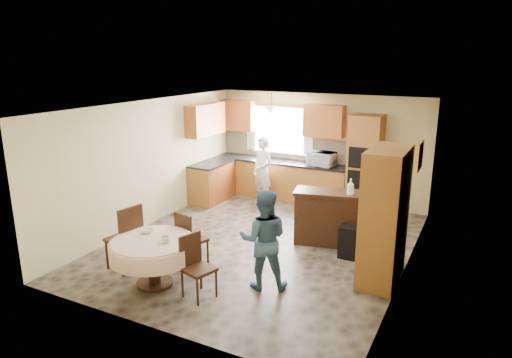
{
  "coord_description": "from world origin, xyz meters",
  "views": [
    {
      "loc": [
        3.42,
        -6.92,
        3.33
      ],
      "look_at": [
        -0.27,
        0.3,
        1.12
      ],
      "focal_mm": 32.0,
      "sensor_mm": 36.0,
      "label": 1
    }
  ],
  "objects_px": {
    "cupboard": "(385,216)",
    "person_sink": "(263,171)",
    "sideboard": "(330,219)",
    "chair_back": "(189,237)",
    "oven_tower": "(365,164)",
    "chair_right": "(195,263)",
    "dining_table": "(153,250)",
    "person_dining": "(264,239)",
    "chair_left": "(127,235)"
  },
  "relations": [
    {
      "from": "chair_right",
      "to": "person_dining",
      "type": "xyz_separation_m",
      "value": [
        0.75,
        0.67,
        0.25
      ]
    },
    {
      "from": "person_dining",
      "to": "chair_back",
      "type": "bearing_deg",
      "value": -26.28
    },
    {
      "from": "chair_left",
      "to": "sideboard",
      "type": "bearing_deg",
      "value": 145.69
    },
    {
      "from": "chair_right",
      "to": "person_sink",
      "type": "relative_size",
      "value": 0.58
    },
    {
      "from": "oven_tower",
      "to": "chair_right",
      "type": "height_order",
      "value": "oven_tower"
    },
    {
      "from": "person_dining",
      "to": "cupboard",
      "type": "bearing_deg",
      "value": -169.51
    },
    {
      "from": "oven_tower",
      "to": "sideboard",
      "type": "relative_size",
      "value": 1.63
    },
    {
      "from": "dining_table",
      "to": "chair_back",
      "type": "relative_size",
      "value": 1.36
    },
    {
      "from": "chair_back",
      "to": "person_dining",
      "type": "distance_m",
      "value": 1.4
    },
    {
      "from": "person_sink",
      "to": "chair_left",
      "type": "bearing_deg",
      "value": -72.44
    },
    {
      "from": "sideboard",
      "to": "dining_table",
      "type": "height_order",
      "value": "sideboard"
    },
    {
      "from": "cupboard",
      "to": "chair_right",
      "type": "height_order",
      "value": "cupboard"
    },
    {
      "from": "sideboard",
      "to": "chair_back",
      "type": "xyz_separation_m",
      "value": [
        -1.73,
        -1.94,
        0.05
      ]
    },
    {
      "from": "cupboard",
      "to": "person_dining",
      "type": "height_order",
      "value": "cupboard"
    },
    {
      "from": "cupboard",
      "to": "person_sink",
      "type": "xyz_separation_m",
      "value": [
        -3.23,
        2.47,
        -0.23
      ]
    },
    {
      "from": "chair_right",
      "to": "cupboard",
      "type": "bearing_deg",
      "value": -36.36
    },
    {
      "from": "cupboard",
      "to": "person_sink",
      "type": "height_order",
      "value": "cupboard"
    },
    {
      "from": "dining_table",
      "to": "chair_right",
      "type": "relative_size",
      "value": 1.38
    },
    {
      "from": "dining_table",
      "to": "cupboard",
      "type": "bearing_deg",
      "value": 29.68
    },
    {
      "from": "cupboard",
      "to": "person_dining",
      "type": "xyz_separation_m",
      "value": [
        -1.49,
        -1.02,
        -0.27
      ]
    },
    {
      "from": "sideboard",
      "to": "chair_back",
      "type": "distance_m",
      "value": 2.6
    },
    {
      "from": "sideboard",
      "to": "chair_back",
      "type": "height_order",
      "value": "sideboard"
    },
    {
      "from": "sideboard",
      "to": "chair_left",
      "type": "xyz_separation_m",
      "value": [
        -2.51,
        -2.49,
        0.13
      ]
    },
    {
      "from": "chair_left",
      "to": "chair_back",
      "type": "distance_m",
      "value": 0.96
    },
    {
      "from": "dining_table",
      "to": "person_sink",
      "type": "bearing_deg",
      "value": 93.5
    },
    {
      "from": "sideboard",
      "to": "person_dining",
      "type": "height_order",
      "value": "person_dining"
    },
    {
      "from": "oven_tower",
      "to": "person_sink",
      "type": "height_order",
      "value": "oven_tower"
    },
    {
      "from": "sideboard",
      "to": "person_dining",
      "type": "relative_size",
      "value": 0.87
    },
    {
      "from": "cupboard",
      "to": "dining_table",
      "type": "xyz_separation_m",
      "value": [
        -2.98,
        -1.7,
        -0.47
      ]
    },
    {
      "from": "chair_back",
      "to": "person_dining",
      "type": "relative_size",
      "value": 0.62
    },
    {
      "from": "sideboard",
      "to": "chair_back",
      "type": "bearing_deg",
      "value": -144.35
    },
    {
      "from": "sideboard",
      "to": "person_sink",
      "type": "height_order",
      "value": "person_sink"
    },
    {
      "from": "sideboard",
      "to": "cupboard",
      "type": "bearing_deg",
      "value": -53.37
    },
    {
      "from": "chair_back",
      "to": "chair_right",
      "type": "height_order",
      "value": "chair_back"
    },
    {
      "from": "chair_left",
      "to": "person_sink",
      "type": "bearing_deg",
      "value": -175.02
    },
    {
      "from": "dining_table",
      "to": "chair_left",
      "type": "bearing_deg",
      "value": 163.98
    },
    {
      "from": "person_sink",
      "to": "sideboard",
      "type": "bearing_deg",
      "value": -11.69
    },
    {
      "from": "cupboard",
      "to": "dining_table",
      "type": "relative_size",
      "value": 1.63
    },
    {
      "from": "chair_back",
      "to": "person_dining",
      "type": "height_order",
      "value": "person_dining"
    },
    {
      "from": "person_dining",
      "to": "dining_table",
      "type": "bearing_deg",
      "value": 1.02
    },
    {
      "from": "oven_tower",
      "to": "chair_back",
      "type": "height_order",
      "value": "oven_tower"
    },
    {
      "from": "cupboard",
      "to": "chair_back",
      "type": "xyz_separation_m",
      "value": [
        -2.87,
        -0.95,
        -0.51
      ]
    },
    {
      "from": "sideboard",
      "to": "cupboard",
      "type": "relative_size",
      "value": 0.63
    },
    {
      "from": "chair_right",
      "to": "person_dining",
      "type": "bearing_deg",
      "value": -31.48
    },
    {
      "from": "oven_tower",
      "to": "dining_table",
      "type": "xyz_separation_m",
      "value": [
        -1.91,
        -4.77,
        -0.5
      ]
    },
    {
      "from": "dining_table",
      "to": "chair_right",
      "type": "height_order",
      "value": "chair_right"
    },
    {
      "from": "sideboard",
      "to": "person_sink",
      "type": "xyz_separation_m",
      "value": [
        -2.1,
        1.48,
        0.32
      ]
    },
    {
      "from": "cupboard",
      "to": "chair_left",
      "type": "height_order",
      "value": "cupboard"
    },
    {
      "from": "sideboard",
      "to": "chair_back",
      "type": "relative_size",
      "value": 1.4
    },
    {
      "from": "sideboard",
      "to": "oven_tower",
      "type": "bearing_deg",
      "value": 75.63
    }
  ]
}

